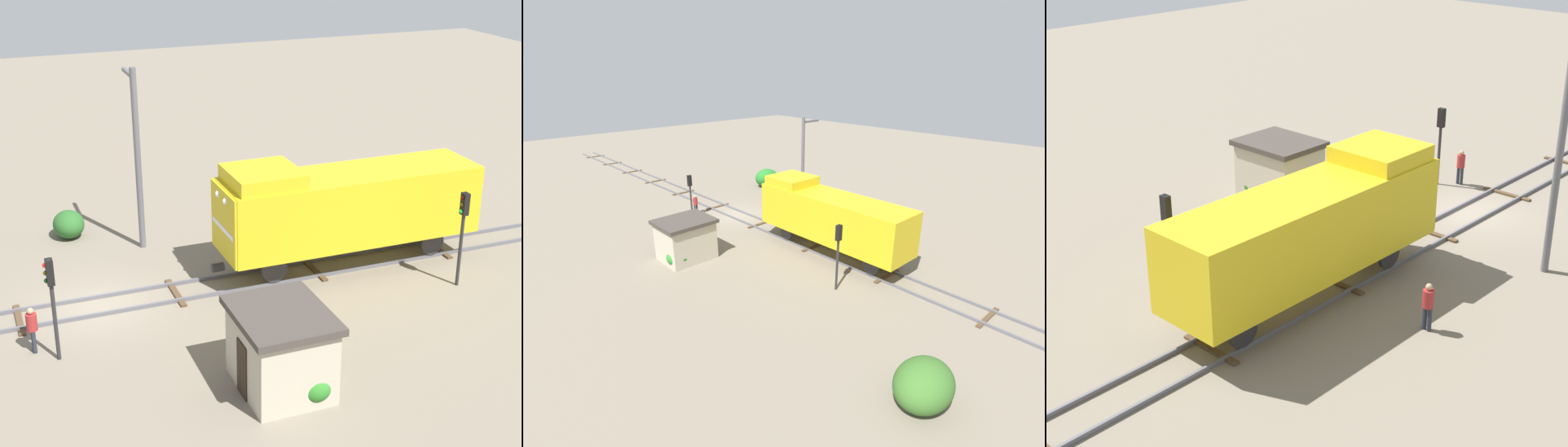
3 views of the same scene
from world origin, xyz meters
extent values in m
plane|color=#756B5B|center=(0.00, 0.00, 0.00)|extent=(108.33, 108.33, 0.00)
cube|color=#595960|center=(-0.72, 0.00, 0.08)|extent=(0.10, 72.22, 0.16)
cube|color=#595960|center=(0.72, 0.00, 0.08)|extent=(0.10, 72.22, 0.16)
cube|color=#4C3823|center=(0.00, -9.03, 0.04)|extent=(2.40, 0.24, 0.09)
cube|color=#4C3823|center=(0.00, -3.01, 0.04)|extent=(2.40, 0.24, 0.09)
cube|color=#4C3823|center=(0.00, 3.01, 0.04)|extent=(2.40, 0.24, 0.09)
cube|color=#4C3823|center=(0.00, 9.03, 0.04)|extent=(2.40, 0.24, 0.09)
cube|color=#4C3823|center=(0.00, 15.05, 0.04)|extent=(2.40, 0.24, 0.09)
cube|color=gold|center=(0.00, 10.64, 2.71)|extent=(2.90, 11.00, 2.90)
cube|color=gold|center=(0.00, 6.74, 4.46)|extent=(2.75, 2.80, 0.60)
cube|color=gold|center=(0.00, 5.09, 2.71)|extent=(2.84, 0.10, 2.84)
cube|color=white|center=(0.00, 5.05, 2.51)|extent=(2.46, 0.06, 0.20)
sphere|color=white|center=(-0.45, 5.04, 3.81)|extent=(0.28, 0.28, 0.28)
sphere|color=white|center=(0.45, 5.04, 3.81)|extent=(0.28, 0.28, 0.28)
cylinder|color=#262628|center=(0.00, 4.79, 0.86)|extent=(0.36, 0.50, 0.36)
cylinder|color=#262628|center=(-0.72, 6.94, 0.71)|extent=(0.18, 1.10, 1.10)
cylinder|color=#262628|center=(0.72, 6.94, 0.71)|extent=(0.18, 1.10, 1.10)
cylinder|color=#262628|center=(-0.72, 14.34, 0.71)|extent=(0.18, 1.10, 1.10)
cylinder|color=#262628|center=(0.72, 14.34, 0.71)|extent=(0.18, 1.10, 1.10)
cylinder|color=#262628|center=(3.20, -2.01, 1.87)|extent=(0.14, 0.14, 3.74)
cube|color=black|center=(3.20, -2.01, 3.29)|extent=(0.32, 0.24, 0.90)
sphere|color=red|center=(3.20, -2.15, 3.56)|extent=(0.16, 0.16, 0.16)
sphere|color=#3C3306|center=(3.20, -2.15, 3.28)|extent=(0.16, 0.16, 0.16)
sphere|color=black|center=(3.20, -2.15, 3.00)|extent=(0.16, 0.16, 0.16)
cylinder|color=#262628|center=(3.40, 13.86, 1.99)|extent=(0.14, 0.14, 3.98)
cube|color=black|center=(3.40, 13.86, 3.53)|extent=(0.32, 0.24, 0.90)
sphere|color=#390606|center=(3.40, 13.72, 3.80)|extent=(0.16, 0.16, 0.16)
sphere|color=#3C3306|center=(3.40, 13.72, 3.52)|extent=(0.16, 0.16, 0.16)
sphere|color=green|center=(3.40, 13.72, 3.24)|extent=(0.16, 0.16, 0.16)
cylinder|color=#262B38|center=(2.30, -2.72, 0.42)|extent=(0.15, 0.15, 0.85)
cylinder|color=#262B38|center=(2.50, -2.72, 0.42)|extent=(0.15, 0.15, 0.85)
cylinder|color=maroon|center=(2.40, -2.72, 1.16)|extent=(0.38, 0.38, 0.62)
sphere|color=tan|center=(2.40, -2.72, 1.58)|extent=(0.23, 0.23, 0.23)
cylinder|color=#262B38|center=(-4.30, 9.42, 0.42)|extent=(0.15, 0.15, 0.85)
cylinder|color=#262B38|center=(-4.10, 9.42, 0.42)|extent=(0.15, 0.15, 0.85)
cylinder|color=maroon|center=(-4.20, 9.42, 1.16)|extent=(0.38, 0.38, 0.62)
sphere|color=tan|center=(-4.20, 9.42, 1.58)|extent=(0.23, 0.23, 0.23)
cylinder|color=#595960|center=(-5.00, 2.90, 4.05)|extent=(0.28, 0.28, 8.11)
cube|color=#B2A893|center=(7.50, 4.39, 1.25)|extent=(3.20, 2.60, 2.50)
cube|color=#3F3833|center=(7.50, 4.39, 2.62)|extent=(3.50, 2.90, 0.24)
cube|color=#2D2319|center=(7.50, 3.07, 0.95)|extent=(0.80, 0.06, 1.90)
ellipsoid|color=#2C7526|center=(8.39, 5.00, 0.62)|extent=(1.71, 1.40, 1.25)
camera|label=1|loc=(27.53, -4.17, 14.63)|focal=55.00mm
camera|label=2|loc=(19.62, 26.73, 12.05)|focal=28.00mm
camera|label=3|loc=(-16.66, 28.58, 13.71)|focal=55.00mm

